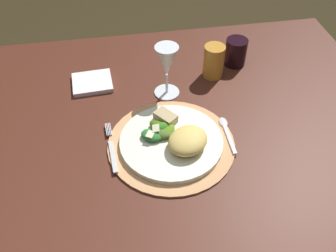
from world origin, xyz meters
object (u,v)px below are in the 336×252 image
Objects in this scene: fork at (112,149)px; dinner_plate at (171,141)px; napkin at (92,83)px; wine_glass at (167,63)px; spoon at (226,129)px; dark_tumbler at (236,52)px; amber_tumbler at (214,61)px; dining_table at (143,156)px.

dinner_plate is at bearing -0.90° from fork.
napkin is (-0.04, 0.28, -0.00)m from fork.
dinner_plate is 0.23m from wine_glass.
spoon is at bearing -37.09° from napkin.
spoon is 0.32m from dark_tumbler.
napkin reaches higher than fork.
amber_tumbler is (0.03, 0.25, 0.04)m from spoon.
wine_glass is at bearing -158.19° from amber_tumbler.
spoon reaches higher than fork.
dinner_plate is 0.15m from fork.
spoon is (0.31, 0.02, -0.00)m from fork.
dining_table is 0.19m from dinner_plate.
dinner_plate reaches higher than spoon.
fork is at bearing 179.10° from dinner_plate.
wine_glass reaches higher than fork.
dark_tumbler is at bearing 34.42° from dining_table.
wine_glass is (0.18, 0.21, 0.10)m from fork.
dining_table is 0.27m from spoon.
dinner_plate is (0.07, -0.09, 0.15)m from dining_table.
spoon is 0.44m from napkin.
amber_tumbler is at bearing 21.81° from wine_glass.
spoon is at bearing -16.95° from dining_table.
wine_glass is (0.09, 0.12, 0.24)m from dining_table.
dark_tumbler is at bearing 4.24° from napkin.
dining_table is 10.84× the size of spoon.
dark_tumbler reaches higher than napkin.
dark_tumbler reaches higher than dinner_plate.
napkin is 0.25m from wine_glass.
fork is at bearing -133.38° from dining_table.
napkin is at bearing 122.84° from dining_table.
wine_glass is (-0.13, 0.19, 0.10)m from spoon.
fork is at bearing -176.13° from spoon.
wine_glass is at bearing 49.59° from fork.
dinner_plate reaches higher than fork.
dining_table is at bearing -145.58° from dark_tumbler.
dining_table is at bearing -128.01° from wine_glass.
wine_glass is (0.22, -0.08, 0.10)m from napkin.
wine_glass is at bearing 124.82° from spoon.
dinner_plate is 0.42m from dark_tumbler.
dining_table is 0.36m from amber_tumbler.
spoon is 1.54× the size of dark_tumbler.
spoon reaches higher than dining_table.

